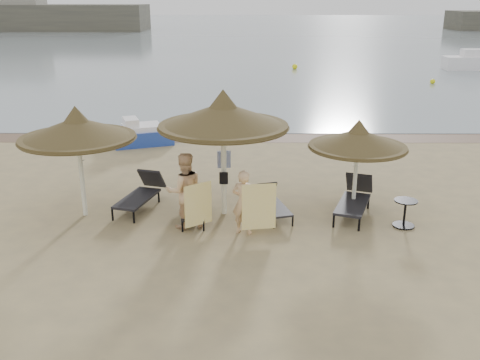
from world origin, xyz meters
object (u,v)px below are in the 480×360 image
object	(u,v)px
lounger_far_right	(355,198)
pedal_boat	(141,134)
lounger_near_left	(192,204)
palapa_left	(77,129)
palapa_center	(223,116)
person_left	(184,185)
lounger_far_left	(142,193)
lounger_near_right	(272,202)
person_right	(244,197)
palapa_right	(358,139)
side_table	(405,214)

from	to	relation	value
lounger_far_right	pedal_boat	world-z (taller)	pedal_boat
lounger_near_left	pedal_boat	size ratio (longest dim) A/B	0.69
palapa_left	lounger_far_right	distance (m)	7.21
palapa_center	person_left	size ratio (longest dim) A/B	1.50
lounger_far_left	palapa_center	bearing A→B (deg)	4.13
palapa_left	lounger_near_right	xyz separation A→B (m)	(4.82, 0.08, -1.94)
palapa_left	lounger_near_left	size ratio (longest dim) A/B	1.65
person_right	lounger_near_left	bearing A→B (deg)	-17.91
palapa_right	person_left	distance (m)	4.47
side_table	pedal_boat	size ratio (longest dim) A/B	0.27
lounger_far_left	palapa_right	bearing A→B (deg)	12.31
palapa_left	lounger_far_left	xyz separation A→B (m)	(1.37, 0.58, -1.87)
palapa_left	lounger_near_left	world-z (taller)	palapa_left
lounger_far_right	pedal_boat	distance (m)	9.59
lounger_near_right	person_right	size ratio (longest dim) A/B	0.93
lounger_far_left	person_left	bearing A→B (deg)	-29.31
lounger_far_left	side_table	xyz separation A→B (m)	(6.66, -1.26, -0.07)
lounger_near_left	lounger_far_right	size ratio (longest dim) A/B	0.81
pedal_boat	side_table	bearing A→B (deg)	-64.36
palapa_right	lounger_near_left	world-z (taller)	palapa_right
lounger_far_left	lounger_near_left	world-z (taller)	lounger_far_left
lounger_near_right	person_right	distance (m)	1.50
palapa_right	side_table	distance (m)	2.16
lounger_near_right	lounger_far_right	distance (m)	2.15
palapa_center	person_right	xyz separation A→B (m)	(0.50, -1.21, -1.66)
lounger_near_right	palapa_center	bearing A→B (deg)	162.54
palapa_left	person_left	size ratio (longest dim) A/B	1.32
palapa_left	side_table	size ratio (longest dim) A/B	4.21
lounger_near_left	person_right	size ratio (longest dim) A/B	0.95
side_table	lounger_far_right	bearing A→B (deg)	141.22
person_right	palapa_left	bearing A→B (deg)	4.12
lounger_far_left	palapa_left	bearing A→B (deg)	-140.98
lounger_far_right	palapa_center	bearing A→B (deg)	-158.52
palapa_right	person_right	distance (m)	3.32
lounger_near_right	side_table	bearing A→B (deg)	-29.06
lounger_far_right	side_table	world-z (taller)	lounger_far_right
person_right	pedal_boat	size ratio (longest dim) A/B	0.73
person_right	pedal_boat	world-z (taller)	person_right
lounger_far_right	person_left	xyz separation A→B (m)	(-4.29, -0.91, 0.68)
palapa_center	lounger_far_left	distance (m)	3.15
lounger_near_right	side_table	xyz separation A→B (m)	(3.20, -0.76, -0.00)
lounger_far_left	lounger_far_right	bearing A→B (deg)	11.81
lounger_near_left	lounger_near_right	xyz separation A→B (m)	(2.04, 0.19, -0.01)
lounger_far_left	lounger_near_left	bearing A→B (deg)	-10.03
lounger_far_right	side_table	xyz separation A→B (m)	(1.06, -0.85, -0.09)
pedal_boat	person_right	bearing A→B (deg)	-84.27
palapa_left	lounger_near_right	size ratio (longest dim) A/B	1.69
side_table	palapa_right	bearing A→B (deg)	139.95
lounger_far_right	pedal_boat	xyz separation A→B (m)	(-6.76, 6.81, -0.03)
side_table	palapa_left	bearing A→B (deg)	175.20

